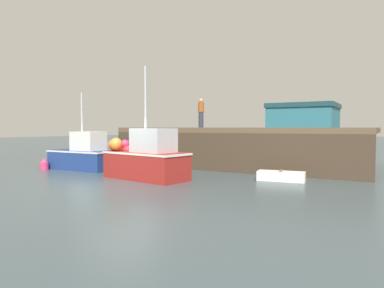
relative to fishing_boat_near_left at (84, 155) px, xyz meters
The scene contains 8 objects.
ground 5.01m from the fishing_boat_near_left, 28.21° to the right, with size 120.00×160.00×0.10m.
pier 8.15m from the fishing_boat_near_left, 39.72° to the left, with size 12.49×6.69×2.05m.
fishing_boat_near_left is the anchor object (origin of this frame).
fishing_boat_near_right 4.60m from the fishing_boat_near_left, 12.17° to the right, with size 3.83×2.08×4.47m.
rowboat 9.43m from the fishing_boat_near_left, ahead, with size 1.84×0.88×0.41m.
dockworker 7.03m from the fishing_boat_near_left, 59.66° to the left, with size 0.34×0.34×1.68m.
warehouse 29.02m from the fishing_boat_near_left, 81.37° to the left, with size 7.12×7.12×4.73m.
mooring_buoy_foreground 1.98m from the fishing_boat_near_left, 149.18° to the right, with size 0.42×0.42×0.57m.
Camera 1 is at (8.57, -9.59, 2.05)m, focal length 32.36 mm.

